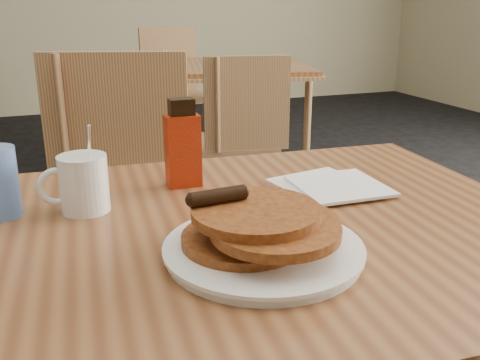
% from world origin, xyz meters
% --- Properties ---
extents(main_table, '(1.34, 0.95, 0.75)m').
position_xyz_m(main_table, '(-0.03, -0.01, 0.71)').
color(main_table, brown).
rests_on(main_table, floor).
extents(neighbor_table, '(1.48, 1.16, 0.75)m').
position_xyz_m(neighbor_table, '(0.63, 2.32, 0.71)').
color(neighbor_table, brown).
rests_on(neighbor_table, floor).
extents(chair_main_far, '(0.55, 0.56, 0.97)m').
position_xyz_m(chair_main_far, '(-0.06, 0.73, 0.58)').
color(chair_main_far, tan).
rests_on(chair_main_far, floor).
extents(chair_neighbor_far, '(0.43, 0.43, 0.93)m').
position_xyz_m(chair_neighbor_far, '(0.63, 3.08, 0.55)').
color(chair_neighbor_far, tan).
rests_on(chair_neighbor_far, floor).
extents(chair_neighbor_near, '(0.47, 0.47, 0.88)m').
position_xyz_m(chair_neighbor_near, '(0.62, 1.57, 0.52)').
color(chair_neighbor_near, tan).
rests_on(chair_neighbor_near, floor).
extents(pancake_plate, '(0.30, 0.30, 0.10)m').
position_xyz_m(pancake_plate, '(0.03, -0.13, 0.78)').
color(pancake_plate, white).
rests_on(pancake_plate, main_table).
extents(coffee_mug, '(0.13, 0.09, 0.16)m').
position_xyz_m(coffee_mug, '(-0.21, 0.15, 0.80)').
color(coffee_mug, white).
rests_on(coffee_mug, main_table).
extents(syrup_bottle, '(0.07, 0.04, 0.18)m').
position_xyz_m(syrup_bottle, '(-0.00, 0.22, 0.83)').
color(syrup_bottle, maroon).
rests_on(syrup_bottle, main_table).
extents(napkin_stack, '(0.21, 0.22, 0.01)m').
position_xyz_m(napkin_stack, '(0.28, 0.10, 0.76)').
color(napkin_stack, white).
rests_on(napkin_stack, main_table).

